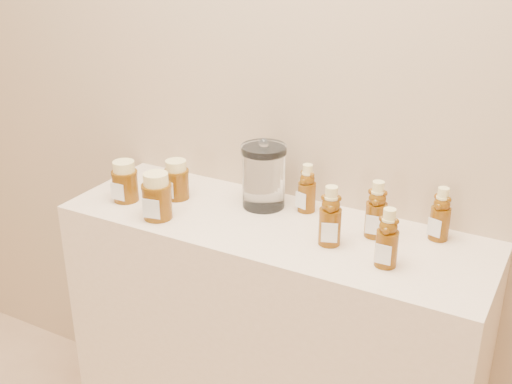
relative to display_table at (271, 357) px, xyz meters
The scene contains 11 objects.
wall_back 0.92m from the display_table, 90.00° to the left, with size 3.50×0.02×2.70m, color tan.
display_table is the anchor object (origin of this frame).
bear_bottle_back_left 0.55m from the display_table, 69.17° to the left, with size 0.05×0.05×0.16m, color #582D06, non-canonical shape.
bear_bottle_back_mid 0.60m from the display_table, 14.11° to the left, with size 0.06×0.06×0.18m, color #582D06, non-canonical shape.
bear_bottle_back_right 0.69m from the display_table, 17.47° to the left, with size 0.06×0.06×0.16m, color #582D06, non-canonical shape.
bear_bottle_front_left 0.57m from the display_table, ahead, with size 0.06×0.06×0.18m, color #582D06, non-canonical shape.
bear_bottle_front_right 0.64m from the display_table, 11.11° to the right, with size 0.06×0.06×0.17m, color #582D06, non-canonical shape.
honey_jar_left 0.69m from the display_table, behind, with size 0.08×0.08×0.12m, color #582D06, non-canonical shape.
honey_jar_back 0.61m from the display_table, behind, with size 0.08×0.08×0.12m, color #582D06, non-canonical shape.
honey_jar_front 0.61m from the display_table, 158.48° to the right, with size 0.08×0.08×0.13m, color #582D06, non-canonical shape.
glass_canister 0.56m from the display_table, 129.23° to the left, with size 0.13×0.13×0.20m, color white, non-canonical shape.
Camera 1 is at (0.72, 0.15, 1.69)m, focal length 45.00 mm.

